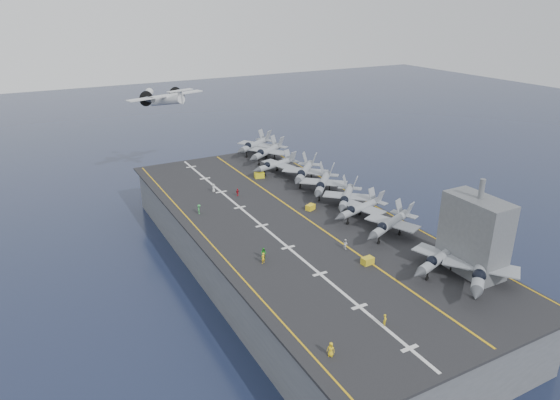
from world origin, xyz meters
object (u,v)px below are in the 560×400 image
fighter_jet_0 (481,267)px  tow_cart_a (368,261)px  island_superstructure (476,226)px  transport_plane (166,101)px

fighter_jet_0 → tow_cart_a: bearing=130.7°
island_superstructure → transport_plane: size_ratio=0.57×
fighter_jet_0 → tow_cart_a: fighter_jet_0 is taller
island_superstructure → tow_cart_a: 17.04m
island_superstructure → tow_cart_a: island_superstructure is taller
fighter_jet_0 → tow_cart_a: (-10.77, 12.52, -2.23)m
island_superstructure → fighter_jet_0: (-1.89, -3.45, -4.70)m
tow_cart_a → transport_plane: transport_plane is taller
fighter_jet_0 → transport_plane: transport_plane is taller
island_superstructure → transport_plane: (-20.84, 88.06, 6.18)m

